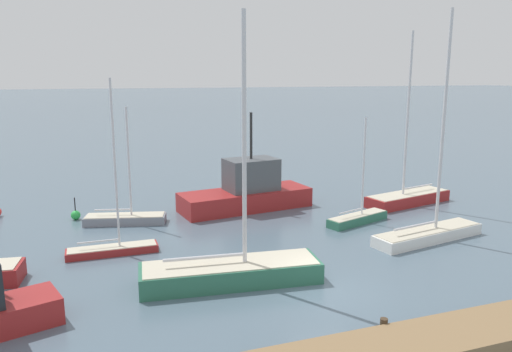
# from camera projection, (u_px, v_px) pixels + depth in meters

# --- Properties ---
(ground_plane) EXTENTS (600.00, 600.00, 0.00)m
(ground_plane) POSITION_uv_depth(u_px,v_px,m) (326.00, 290.00, 19.07)
(ground_plane) COLOR slate
(dock_pier) EXTENTS (19.50, 2.29, 0.73)m
(dock_pier) POSITION_uv_depth(u_px,v_px,m) (405.00, 350.00, 14.40)
(dock_pier) COLOR olive
(dock_pier) RESTS_ON ground_plane
(sailboat_0) EXTENTS (4.14, 1.01, 8.06)m
(sailboat_0) POSITION_uv_depth(u_px,v_px,m) (113.00, 246.00, 22.88)
(sailboat_0) COLOR maroon
(sailboat_0) RESTS_ON ground_plane
(sailboat_1) EXTENTS (4.61, 2.32, 6.51)m
(sailboat_1) POSITION_uv_depth(u_px,v_px,m) (125.00, 218.00, 27.59)
(sailboat_1) COLOR gray
(sailboat_1) RESTS_ON ground_plane
(sailboat_2) EXTENTS (6.54, 2.50, 11.24)m
(sailboat_2) POSITION_uv_depth(u_px,v_px,m) (429.00, 230.00, 24.77)
(sailboat_2) COLOR white
(sailboat_2) RESTS_ON ground_plane
(sailboat_3) EXTENTS (6.34, 3.02, 10.78)m
(sailboat_3) POSITION_uv_depth(u_px,v_px,m) (408.00, 196.00, 31.76)
(sailboat_3) COLOR maroon
(sailboat_3) RESTS_ON ground_plane
(sailboat_4) EXTENTS (7.35, 2.77, 10.53)m
(sailboat_4) POSITION_uv_depth(u_px,v_px,m) (231.00, 270.00, 19.67)
(sailboat_4) COLOR #2D6B51
(sailboat_4) RESTS_ON ground_plane
(sailboat_5) EXTENTS (4.15, 2.14, 5.92)m
(sailboat_5) POSITION_uv_depth(u_px,v_px,m) (358.00, 217.00, 27.68)
(sailboat_5) COLOR #2D6B51
(sailboat_5) RESTS_ON ground_plane
(fishing_boat_1) EXTENTS (8.41, 3.79, 5.96)m
(fishing_boat_1) POSITION_uv_depth(u_px,v_px,m) (247.00, 191.00, 30.56)
(fishing_boat_1) COLOR maroon
(fishing_boat_1) RESTS_ON ground_plane
(channel_buoy_1) EXTENTS (0.54, 0.54, 1.31)m
(channel_buoy_1) POSITION_uv_depth(u_px,v_px,m) (76.00, 215.00, 28.34)
(channel_buoy_1) COLOR green
(channel_buoy_1) RESTS_ON ground_plane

